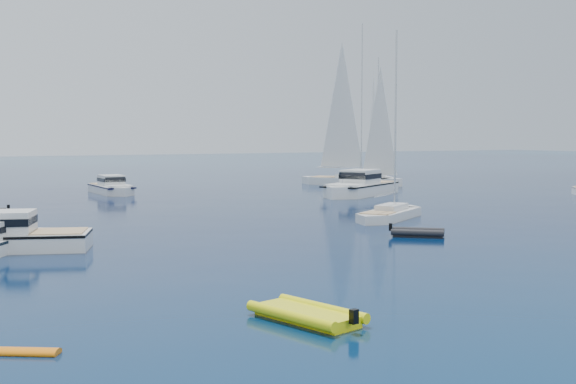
# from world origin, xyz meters

# --- Properties ---
(ground) EXTENTS (400.00, 400.00, 0.00)m
(ground) POSITION_xyz_m (0.00, 0.00, 0.00)
(ground) COLOR navy
(ground) RESTS_ON ground
(motor_cruiser_centre) EXTENTS (10.66, 6.41, 2.68)m
(motor_cruiser_centre) POSITION_xyz_m (-16.51, 21.90, 0.00)
(motor_cruiser_centre) COLOR silver
(motor_cruiser_centre) RESTS_ON ground
(motor_cruiser_distant) EXTENTS (12.75, 9.76, 3.30)m
(motor_cruiser_distant) POSITION_xyz_m (19.71, 42.42, 0.00)
(motor_cruiser_distant) COLOR white
(motor_cruiser_distant) RESTS_ON ground
(motor_cruiser_horizon) EXTENTS (3.18, 9.47, 2.46)m
(motor_cruiser_horizon) POSITION_xyz_m (-1.81, 56.15, 0.00)
(motor_cruiser_horizon) COLOR silver
(motor_cruiser_horizon) RESTS_ON ground
(sailboat_centre) EXTENTS (9.42, 7.41, 14.17)m
(sailboat_centre) POSITION_xyz_m (10.22, 24.11, 0.00)
(sailboat_centre) COLOR silver
(sailboat_centre) RESTS_ON ground
(sailboat_sails_r) EXTENTS (10.91, 13.13, 20.07)m
(sailboat_sails_r) POSITION_xyz_m (27.31, 55.79, 0.00)
(sailboat_sails_r) COLOR silver
(sailboat_sails_r) RESTS_ON ground
(sailboat_sails_far) EXTENTS (6.25, 11.63, 16.57)m
(sailboat_sails_far) POSITION_xyz_m (33.67, 59.79, 0.00)
(sailboat_sails_far) COLOR white
(sailboat_sails_far) RESTS_ON ground
(tender_yellow) EXTENTS (3.24, 4.57, 0.95)m
(tender_yellow) POSITION_xyz_m (-9.33, 1.72, 0.00)
(tender_yellow) COLOR #EDED0D
(tender_yellow) RESTS_ON ground
(tender_grey_near) EXTENTS (3.67, 3.53, 0.95)m
(tender_grey_near) POSITION_xyz_m (6.34, 15.90, 0.00)
(tender_grey_near) COLOR black
(tender_grey_near) RESTS_ON ground
(kayak_orange) EXTENTS (2.62, 1.92, 0.30)m
(kayak_orange) POSITION_xyz_m (-18.39, 2.46, 0.00)
(kayak_orange) COLOR orange
(kayak_orange) RESTS_ON ground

